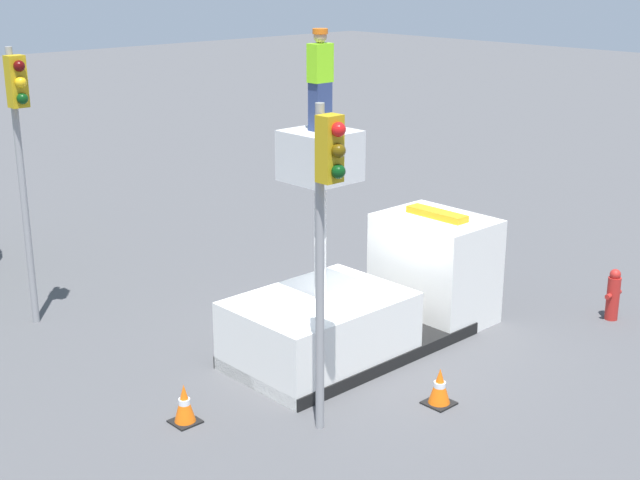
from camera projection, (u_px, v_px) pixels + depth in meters
name	position (u px, v px, depth m)	size (l,w,h in m)	color
ground_plane	(351.00, 350.00, 17.47)	(120.00, 120.00, 0.00)	#4C4C4F
bucket_truck	(372.00, 298.00, 17.54)	(5.81, 2.37, 4.46)	black
worker	(320.00, 80.00, 15.33)	(0.40, 0.26, 1.75)	navy
traffic_light_pole	(326.00, 207.00, 13.36)	(0.34, 0.57, 5.32)	gray
traffic_light_across	(20.00, 134.00, 17.54)	(0.34, 0.57, 5.72)	gray
fire_hydrant	(613.00, 295.00, 18.82)	(0.51, 0.27, 1.12)	#B2231E
traffic_cone_rear	(184.00, 404.00, 14.63)	(0.45, 0.45, 0.69)	black
traffic_cone_curbside	(440.00, 387.00, 15.25)	(0.48, 0.48, 0.67)	black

